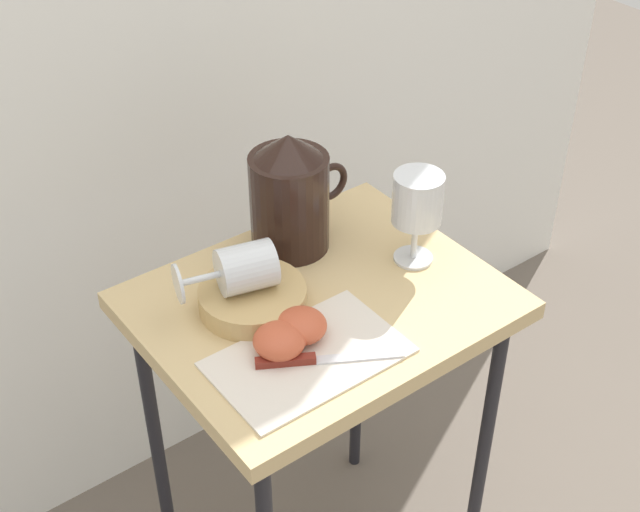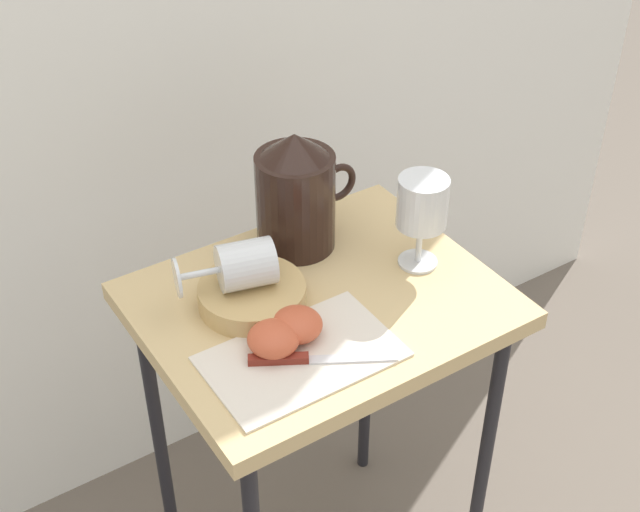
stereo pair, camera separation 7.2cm
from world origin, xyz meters
The scene contains 10 objects.
curtain_drape centered at (0.00, 0.48, 0.99)m, with size 2.40×0.03×1.97m, color white.
table centered at (0.00, 0.00, 0.62)m, with size 0.54×0.43×0.70m.
linen_napkin centered at (-0.09, -0.10, 0.71)m, with size 0.27×0.17×0.00m, color silver.
basket_tray centered at (-0.09, 0.04, 0.72)m, with size 0.16×0.16×0.04m, color tan.
pitcher centered at (0.05, 0.14, 0.79)m, with size 0.18×0.13×0.21m.
wine_glass_upright centered at (0.18, -0.01, 0.81)m, with size 0.08×0.08×0.16m.
wine_glass_tipped_near centered at (-0.10, 0.05, 0.77)m, with size 0.16×0.10×0.07m.
apple_half_left centered at (-0.12, -0.07, 0.73)m, with size 0.08×0.08×0.04m, color #C15133.
apple_half_right centered at (-0.08, -0.06, 0.73)m, with size 0.08×0.08×0.04m, color #C15133.
knife centered at (-0.10, -0.11, 0.71)m, with size 0.19×0.12×0.01m.
Camera 2 is at (-0.57, -0.88, 1.57)m, focal length 49.94 mm.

